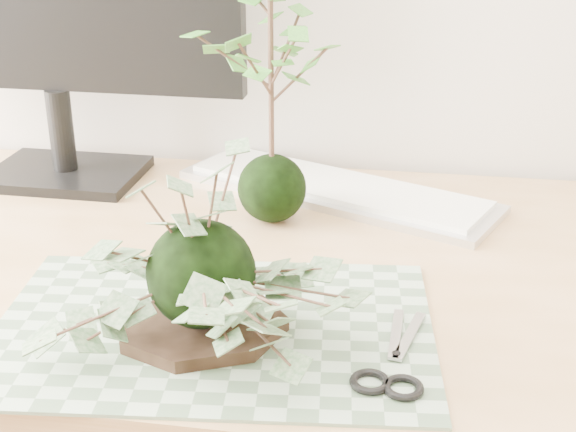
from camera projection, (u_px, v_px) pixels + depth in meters
The scene contains 7 objects.
desk at pixel (287, 317), 1.07m from camera, with size 1.60×0.70×0.74m.
cutting_mat at pixel (213, 328), 0.88m from camera, with size 0.48×0.32×0.00m, color #526E50.
stone_dish at pixel (204, 327), 0.86m from camera, with size 0.19×0.19×0.01m, color black.
ivy_kokedama at pixel (199, 226), 0.81m from camera, with size 0.38×0.38×0.23m.
maple_kokedama at pixel (270, 19), 1.04m from camera, with size 0.29×0.29×0.41m.
keyboard at pixel (336, 189), 1.24m from camera, with size 0.52×0.34×0.02m.
scissors at pixel (394, 373), 0.79m from camera, with size 0.08×0.17×0.01m.
Camera 1 is at (0.13, 0.31, 1.20)m, focal length 50.00 mm.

